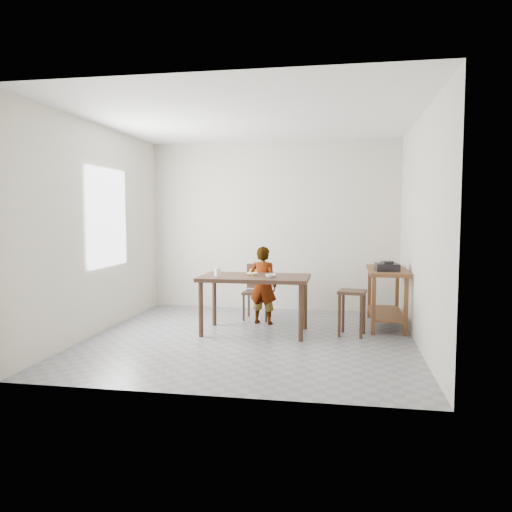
% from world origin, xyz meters
% --- Properties ---
extents(floor, '(4.00, 4.00, 0.04)m').
position_xyz_m(floor, '(0.00, 0.00, -0.02)').
color(floor, slate).
rests_on(floor, ground).
extents(ceiling, '(4.00, 4.00, 0.04)m').
position_xyz_m(ceiling, '(0.00, 0.00, 2.72)').
color(ceiling, white).
rests_on(ceiling, wall_back).
extents(wall_back, '(4.00, 0.04, 2.70)m').
position_xyz_m(wall_back, '(0.00, 2.02, 1.35)').
color(wall_back, beige).
rests_on(wall_back, ground).
extents(wall_front, '(4.00, 0.04, 2.70)m').
position_xyz_m(wall_front, '(0.00, -2.02, 1.35)').
color(wall_front, beige).
rests_on(wall_front, ground).
extents(wall_left, '(0.04, 4.00, 2.70)m').
position_xyz_m(wall_left, '(-2.02, 0.00, 1.35)').
color(wall_left, beige).
rests_on(wall_left, ground).
extents(wall_right, '(0.04, 4.00, 2.70)m').
position_xyz_m(wall_right, '(2.02, 0.00, 1.35)').
color(wall_right, beige).
rests_on(wall_right, ground).
extents(window_pane, '(0.02, 1.10, 1.30)m').
position_xyz_m(window_pane, '(-1.97, 0.20, 1.50)').
color(window_pane, white).
rests_on(window_pane, wall_left).
extents(dining_table, '(1.40, 0.80, 0.75)m').
position_xyz_m(dining_table, '(0.00, 0.30, 0.38)').
color(dining_table, '#382318').
rests_on(dining_table, floor).
extents(prep_counter, '(0.50, 1.20, 0.80)m').
position_xyz_m(prep_counter, '(1.72, 1.00, 0.40)').
color(prep_counter, '#58341B').
rests_on(prep_counter, floor).
extents(child, '(0.45, 0.34, 1.10)m').
position_xyz_m(child, '(0.02, 0.86, 0.55)').
color(child, white).
rests_on(child, floor).
extents(dining_chair, '(0.40, 0.40, 0.80)m').
position_xyz_m(dining_chair, '(-0.11, 1.15, 0.40)').
color(dining_chair, '#382318').
rests_on(dining_chair, floor).
extents(stool, '(0.38, 0.38, 0.58)m').
position_xyz_m(stool, '(1.25, 0.37, 0.29)').
color(stool, '#382318').
rests_on(stool, floor).
extents(glass_tumbler, '(0.10, 0.10, 0.10)m').
position_xyz_m(glass_tumbler, '(-0.47, 0.21, 0.80)').
color(glass_tumbler, white).
rests_on(glass_tumbler, dining_table).
extents(small_bowl, '(0.14, 0.14, 0.04)m').
position_xyz_m(small_bowl, '(0.23, 0.18, 0.77)').
color(small_bowl, white).
rests_on(small_bowl, dining_table).
extents(banana, '(0.18, 0.14, 0.06)m').
position_xyz_m(banana, '(-0.04, 0.34, 0.78)').
color(banana, '#F6D34E').
rests_on(banana, dining_table).
extents(serving_bowl, '(0.25, 0.25, 0.05)m').
position_xyz_m(serving_bowl, '(1.67, 1.30, 0.83)').
color(serving_bowl, white).
rests_on(serving_bowl, prep_counter).
extents(gas_burner, '(0.32, 0.32, 0.10)m').
position_xyz_m(gas_burner, '(1.70, 0.75, 0.85)').
color(gas_burner, black).
rests_on(gas_burner, prep_counter).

